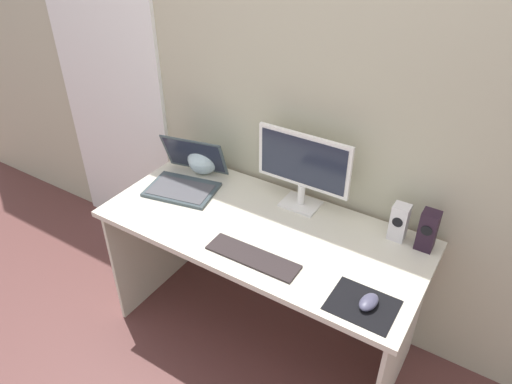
# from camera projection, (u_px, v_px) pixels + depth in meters

# --- Properties ---
(ground_plane) EXTENTS (8.00, 8.00, 0.00)m
(ground_plane) POSITION_uv_depth(u_px,v_px,m) (261.00, 333.00, 2.57)
(ground_plane) COLOR brown
(wall_back) EXTENTS (6.00, 0.04, 2.50)m
(wall_back) POSITION_uv_depth(u_px,v_px,m) (307.00, 92.00, 2.14)
(wall_back) COLOR #B2AE92
(wall_back) RESTS_ON ground_plane
(door_left) EXTENTS (0.82, 0.02, 2.02)m
(door_left) POSITION_uv_depth(u_px,v_px,m) (110.00, 88.00, 2.82)
(door_left) COLOR white
(door_left) RESTS_ON ground_plane
(desk) EXTENTS (1.49, 0.67, 0.73)m
(desk) POSITION_uv_depth(u_px,v_px,m) (261.00, 251.00, 2.25)
(desk) COLOR beige
(desk) RESTS_ON ground_plane
(monitor) EXTENTS (0.46, 0.14, 0.38)m
(monitor) POSITION_uv_depth(u_px,v_px,m) (303.00, 167.00, 2.18)
(monitor) COLOR white
(monitor) RESTS_ON desk
(speaker_right) EXTENTS (0.07, 0.07, 0.19)m
(speaker_right) POSITION_uv_depth(u_px,v_px,m) (428.00, 230.00, 1.99)
(speaker_right) COLOR black
(speaker_right) RESTS_ON desk
(speaker_near_monitor) EXTENTS (0.07, 0.07, 0.17)m
(speaker_near_monitor) POSITION_uv_depth(u_px,v_px,m) (399.00, 222.00, 2.05)
(speaker_near_monitor) COLOR silver
(speaker_near_monitor) RESTS_ON desk
(laptop) EXTENTS (0.40, 0.39, 0.23)m
(laptop) POSITION_uv_depth(u_px,v_px,m) (186.00, 178.00, 2.42)
(laptop) COLOR #384449
(laptop) RESTS_ON desk
(fishbowl) EXTENTS (0.17, 0.17, 0.17)m
(fishbowl) POSITION_uv_depth(u_px,v_px,m) (204.00, 159.00, 2.52)
(fishbowl) COLOR silver
(fishbowl) RESTS_ON desk
(keyboard_external) EXTENTS (0.41, 0.12, 0.01)m
(keyboard_external) POSITION_uv_depth(u_px,v_px,m) (253.00, 257.00, 1.98)
(keyboard_external) COLOR black
(keyboard_external) RESTS_ON desk
(mousepad) EXTENTS (0.25, 0.20, 0.00)m
(mousepad) POSITION_uv_depth(u_px,v_px,m) (362.00, 305.00, 1.77)
(mousepad) COLOR black
(mousepad) RESTS_ON desk
(mouse) EXTENTS (0.07, 0.11, 0.04)m
(mouse) POSITION_uv_depth(u_px,v_px,m) (369.00, 302.00, 1.75)
(mouse) COLOR #44435B
(mouse) RESTS_ON mousepad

